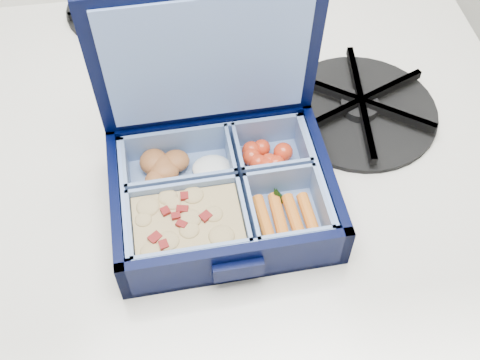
{
  "coord_description": "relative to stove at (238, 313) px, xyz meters",
  "views": [
    {
      "loc": [
        0.55,
        1.19,
        1.51
      ],
      "look_at": [
        0.6,
        1.55,
        1.03
      ],
      "focal_mm": 45.0,
      "sensor_mm": 36.0,
      "label": 1
    }
  ],
  "objects": [
    {
      "name": "bento_box",
      "position": [
        -0.03,
        -0.11,
        0.53
      ],
      "size": [
        0.22,
        0.18,
        0.05
      ],
      "primitive_type": null,
      "rotation": [
        0.0,
        0.0,
        0.03
      ],
      "color": "black",
      "rests_on": "stove"
    },
    {
      "name": "stove",
      "position": [
        0.0,
        0.0,
        0.0
      ],
      "size": [
        0.67,
        0.67,
        1.0
      ],
      "primitive_type": null,
      "color": "silver",
      "rests_on": "floor"
    },
    {
      "name": "fork",
      "position": [
        -0.03,
        0.01,
        0.5
      ],
      "size": [
        0.11,
        0.17,
        0.01
      ],
      "primitive_type": null,
      "rotation": [
        0.0,
        0.0,
        -0.48
      ],
      "color": "#989AA9",
      "rests_on": "stove"
    },
    {
      "name": "burner_grate_rear",
      "position": [
        -0.12,
        0.24,
        0.51
      ],
      "size": [
        0.2,
        0.2,
        0.02
      ],
      "primitive_type": "cylinder",
      "rotation": [
        0.0,
        0.0,
        0.34
      ],
      "color": "black",
      "rests_on": "stove"
    },
    {
      "name": "burner_grate",
      "position": [
        0.14,
        0.0,
        0.51
      ],
      "size": [
        0.24,
        0.24,
        0.03
      ],
      "primitive_type": "cylinder",
      "rotation": [
        0.0,
        0.0,
        0.41
      ],
      "color": "black",
      "rests_on": "stove"
    }
  ]
}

